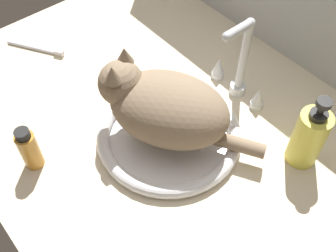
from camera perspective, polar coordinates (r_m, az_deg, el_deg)
name	(u,v)px	position (r cm, az deg, el deg)	size (l,w,h in cm)	color
countertop	(174,138)	(94.46, 0.87, -1.72)	(123.55, 81.04, 3.00)	beige
sink_basin	(168,133)	(91.76, 0.00, -1.04)	(32.87, 32.87, 2.94)	white
faucet	(239,68)	(97.32, 9.96, 8.11)	(16.68, 10.09, 22.30)	silver
cat	(160,105)	(85.04, -1.10, 3.04)	(35.35, 28.40, 18.09)	#8C755B
soap_pump_bottle	(309,137)	(88.51, 19.25, -1.50)	(6.68, 6.68, 18.57)	#E5DB4C
amber_bottle	(29,149)	(89.20, -19.02, -3.09)	(4.10, 4.10, 11.26)	gold
toothbrush	(37,48)	(118.53, -18.05, 10.38)	(15.25, 10.02, 1.70)	silver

